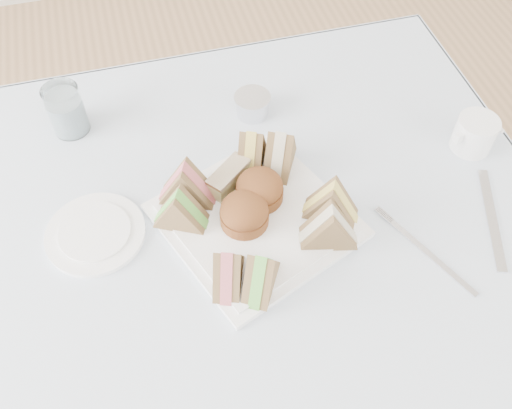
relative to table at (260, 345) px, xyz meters
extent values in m
plane|color=#9E7751|center=(0.00, 0.00, -0.37)|extent=(4.00, 4.00, 0.00)
cube|color=brown|center=(0.00, 0.00, 0.00)|extent=(0.90, 0.90, 0.74)
cube|color=silver|center=(0.00, 0.00, 0.37)|extent=(1.02, 1.02, 0.01)
cube|color=white|center=(0.01, 0.06, 0.38)|extent=(0.36, 0.36, 0.01)
cylinder|color=brown|center=(-0.01, 0.05, 0.41)|extent=(0.11, 0.11, 0.05)
cylinder|color=brown|center=(0.02, 0.09, 0.41)|extent=(0.11, 0.11, 0.05)
cube|color=tan|center=(-0.02, 0.14, 0.41)|extent=(0.09, 0.08, 0.04)
cylinder|color=white|center=(-0.25, 0.10, 0.38)|extent=(0.17, 0.17, 0.01)
cylinder|color=white|center=(-0.27, 0.35, 0.42)|extent=(0.08, 0.08, 0.10)
cylinder|color=silver|center=(0.07, 0.30, 0.40)|extent=(0.08, 0.08, 0.04)
cube|color=silver|center=(0.39, -0.04, 0.38)|extent=(0.09, 0.20, 0.00)
cube|color=silver|center=(0.26, -0.08, 0.38)|extent=(0.08, 0.16, 0.00)
cylinder|color=white|center=(0.43, 0.12, 0.41)|extent=(0.09, 0.09, 0.06)
camera|label=1|loc=(-0.13, -0.47, 1.15)|focal=40.00mm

